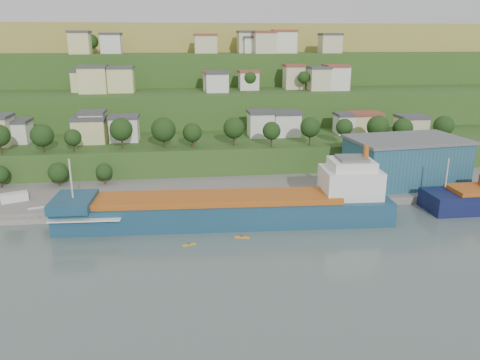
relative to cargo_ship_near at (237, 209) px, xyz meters
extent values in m
plane|color=#47564F|center=(1.75, -8.63, -3.12)|extent=(500.00, 500.00, 0.00)
cube|color=slate|center=(21.75, 19.37, -3.12)|extent=(220.00, 26.00, 4.00)
cube|color=slate|center=(-53.25, 13.37, -3.12)|extent=(40.00, 18.00, 2.40)
cube|color=#284719|center=(1.75, 47.37, -3.12)|extent=(260.00, 32.00, 20.00)
cube|color=#284719|center=(1.75, 77.37, -3.12)|extent=(280.00, 32.00, 44.00)
cube|color=#284719|center=(1.75, 107.37, -3.12)|extent=(300.00, 32.00, 70.00)
cube|color=olive|center=(1.75, 181.37, -3.12)|extent=(360.00, 120.00, 96.00)
cube|color=silver|center=(-62.40, 49.84, 10.02)|extent=(7.19, 8.17, 6.28)
cube|color=#3F3F44|center=(-62.40, 49.84, 13.61)|extent=(7.79, 8.77, 0.90)
cube|color=#CFCB86|center=(-40.19, 46.13, 10.46)|extent=(9.73, 7.00, 7.16)
cube|color=#3F3F44|center=(-40.19, 46.13, 14.49)|extent=(10.33, 7.60, 0.90)
cube|color=#CFCB86|center=(-39.50, 49.18, 11.18)|extent=(7.30, 7.74, 8.60)
cube|color=#3F3F44|center=(-39.50, 49.18, 15.93)|extent=(7.90, 8.34, 0.90)
cube|color=silver|center=(-29.84, 48.14, 10.50)|extent=(8.68, 7.84, 7.23)
cube|color=#3F3F44|center=(-29.84, 48.14, 14.56)|extent=(9.28, 8.44, 0.90)
cube|color=silver|center=(13.76, 49.49, 10.72)|extent=(7.85, 8.02, 7.68)
cube|color=#3F3F44|center=(13.76, 49.49, 15.01)|extent=(8.45, 8.62, 0.90)
cube|color=silver|center=(22.28, 49.98, 10.51)|extent=(8.60, 8.71, 7.27)
cube|color=#3F3F44|center=(22.28, 49.98, 14.60)|extent=(9.20, 9.31, 0.90)
cube|color=silver|center=(43.87, 50.91, 9.94)|extent=(7.91, 7.07, 6.12)
cube|color=#3F3F44|center=(43.87, 50.91, 13.45)|extent=(8.51, 7.67, 0.90)
cube|color=#CFCB86|center=(50.34, 51.56, 9.96)|extent=(9.89, 8.40, 6.16)
cube|color=brown|center=(50.34, 51.56, 13.49)|extent=(10.49, 9.00, 0.90)
cube|color=beige|center=(62.27, 42.01, 10.05)|extent=(8.67, 7.99, 6.34)
cube|color=#3F3F44|center=(62.27, 42.01, 13.67)|extent=(9.27, 8.59, 0.90)
cube|color=#CFCB86|center=(-46.75, 82.64, 22.49)|extent=(9.72, 8.13, 7.22)
cube|color=#3F3F44|center=(-46.75, 82.64, 26.55)|extent=(10.32, 8.73, 0.90)
cube|color=#CFCB86|center=(-43.03, 76.62, 23.37)|extent=(9.67, 7.90, 8.99)
cube|color=#3F3F44|center=(-43.03, 76.62, 28.32)|extent=(10.27, 8.50, 0.90)
cube|color=#CFCB86|center=(-33.44, 78.16, 23.17)|extent=(9.11, 7.31, 8.57)
cube|color=#3F3F44|center=(-33.44, 78.16, 27.90)|extent=(9.71, 7.91, 0.90)
cube|color=beige|center=(0.73, 79.25, 22.15)|extent=(7.92, 8.80, 6.54)
cube|color=brown|center=(0.73, 79.25, 25.87)|extent=(8.52, 9.40, 0.90)
cube|color=silver|center=(1.56, 75.46, 22.19)|extent=(8.14, 8.48, 6.61)
cube|color=#3F3F44|center=(1.56, 75.46, 25.94)|extent=(8.74, 9.08, 0.90)
cube|color=silver|center=(14.33, 81.58, 22.15)|extent=(7.23, 7.34, 6.55)
cube|color=brown|center=(14.33, 81.58, 25.88)|extent=(7.83, 7.94, 0.90)
cube|color=beige|center=(32.42, 82.70, 23.16)|extent=(7.40, 7.18, 8.57)
cube|color=brown|center=(32.42, 82.70, 27.90)|extent=(8.00, 7.78, 0.90)
cube|color=beige|center=(40.67, 76.02, 22.91)|extent=(7.42, 7.09, 8.07)
cube|color=#3F3F44|center=(40.67, 76.02, 27.40)|extent=(8.02, 7.69, 0.90)
cube|color=silver|center=(47.69, 77.07, 23.18)|extent=(8.66, 8.84, 8.60)
cube|color=brown|center=(47.69, 77.07, 27.93)|extent=(9.26, 9.44, 0.90)
cube|color=#CFCB86|center=(-51.68, 103.36, 36.02)|extent=(8.08, 7.72, 8.28)
cube|color=#3F3F44|center=(-51.68, 103.36, 40.61)|extent=(8.68, 8.32, 0.90)
cube|color=silver|center=(-40.20, 110.20, 35.67)|extent=(8.23, 8.60, 7.58)
cube|color=#3F3F44|center=(-40.20, 110.20, 39.91)|extent=(8.83, 9.20, 0.90)
cube|color=beige|center=(-0.45, 109.57, 35.50)|extent=(9.49, 7.46, 7.25)
cube|color=brown|center=(-0.45, 109.57, 39.58)|extent=(10.09, 8.06, 0.90)
cube|color=beige|center=(17.57, 111.32, 36.15)|extent=(7.38, 8.41, 8.54)
cube|color=#3F3F44|center=(17.57, 111.32, 40.87)|extent=(7.98, 9.01, 0.90)
cube|color=silver|center=(20.45, 108.86, 34.99)|extent=(8.84, 8.44, 6.22)
cube|color=#3F3F44|center=(20.45, 108.86, 38.55)|extent=(9.44, 9.04, 0.90)
cube|color=beige|center=(24.23, 103.22, 36.05)|extent=(8.82, 8.47, 8.34)
cube|color=brown|center=(24.23, 103.22, 40.67)|extent=(9.42, 9.07, 0.90)
cube|color=silver|center=(33.26, 105.91, 36.29)|extent=(9.96, 7.73, 8.83)
cube|color=brown|center=(33.26, 105.91, 41.16)|extent=(10.56, 8.33, 0.90)
cube|color=beige|center=(53.90, 105.92, 35.62)|extent=(8.80, 7.74, 7.49)
cube|color=#3F3F44|center=(53.90, 105.92, 39.82)|extent=(9.40, 8.34, 0.90)
cylinder|color=#382619|center=(-62.51, 34.51, 8.62)|extent=(0.50, 0.50, 3.48)
cylinder|color=#382619|center=(-51.14, 35.02, 8.41)|extent=(0.50, 0.50, 3.06)
sphere|color=black|center=(-51.14, 35.02, 11.70)|extent=(6.42, 6.42, 6.42)
cylinder|color=#382619|center=(-42.81, 34.84, 8.23)|extent=(0.50, 0.50, 2.70)
sphere|color=black|center=(-42.81, 34.84, 10.91)|extent=(4.82, 4.82, 4.82)
cylinder|color=#382619|center=(-29.50, 37.03, 8.79)|extent=(0.50, 0.50, 3.81)
sphere|color=black|center=(-29.50, 37.03, 12.53)|extent=(6.68, 6.68, 6.68)
cylinder|color=#382619|center=(-17.34, 36.89, 8.57)|extent=(0.50, 0.50, 3.37)
sphere|color=black|center=(-17.34, 36.89, 12.22)|extent=(7.18, 7.18, 7.18)
cylinder|color=#382619|center=(-8.93, 36.31, 8.29)|extent=(0.50, 0.50, 2.82)
sphere|color=black|center=(-8.93, 36.31, 11.25)|extent=(5.63, 5.63, 5.63)
cylinder|color=#382619|center=(3.57, 37.24, 8.64)|extent=(0.50, 0.50, 3.52)
sphere|color=black|center=(3.57, 37.24, 12.15)|extent=(6.37, 6.37, 6.37)
cylinder|color=#382619|center=(14.33, 33.38, 8.58)|extent=(0.50, 0.50, 3.41)
sphere|color=black|center=(14.33, 33.38, 11.77)|extent=(5.38, 5.38, 5.38)
cylinder|color=#382619|center=(26.25, 34.18, 8.83)|extent=(0.50, 0.50, 3.90)
sphere|color=black|center=(26.25, 34.18, 12.44)|extent=(6.03, 6.03, 6.03)
cylinder|color=#382619|center=(36.79, 33.98, 8.87)|extent=(0.50, 0.50, 3.98)
sphere|color=black|center=(36.79, 33.98, 12.26)|extent=(5.11, 5.11, 5.11)
cylinder|color=#382619|center=(48.14, 35.66, 8.41)|extent=(0.50, 0.50, 3.07)
sphere|color=black|center=(48.14, 35.66, 11.82)|extent=(6.81, 6.81, 6.81)
cylinder|color=#382619|center=(55.86, 34.80, 8.25)|extent=(0.50, 0.50, 2.73)
sphere|color=black|center=(55.86, 34.80, 11.31)|extent=(6.15, 6.15, 6.15)
cylinder|color=#382619|center=(70.27, 36.48, 8.30)|extent=(0.50, 0.50, 2.84)
sphere|color=black|center=(70.27, 36.48, 11.46)|extent=(6.33, 6.33, 6.33)
cylinder|color=#382619|center=(-48.39, 109.78, 33.51)|extent=(0.50, 0.50, 3.27)
sphere|color=black|center=(-48.39, 109.78, 36.80)|extent=(6.00, 6.00, 6.00)
cylinder|color=#382619|center=(14.46, 79.24, 20.59)|extent=(0.50, 0.50, 3.41)
sphere|color=black|center=(14.46, 79.24, 23.77)|extent=(5.37, 5.37, 5.37)
cylinder|color=#382619|center=(17.42, 110.52, 33.61)|extent=(0.50, 0.50, 3.47)
sphere|color=black|center=(17.42, 110.52, 37.06)|extent=(6.25, 6.25, 6.25)
cylinder|color=#382619|center=(34.63, 75.89, 20.75)|extent=(0.50, 0.50, 3.75)
sphere|color=black|center=(34.63, 75.89, 23.86)|extent=(4.47, 4.47, 4.47)
cube|color=#143A4C|center=(-2.51, 0.00, -1.49)|extent=(76.47, 15.60, 7.60)
cube|color=#A85016|center=(-4.68, 0.00, 2.96)|extent=(56.85, 12.49, 1.30)
cube|color=#143A4C|center=(-36.16, 0.00, 3.39)|extent=(9.25, 12.35, 2.17)
cube|color=silver|center=(26.80, 0.00, 5.56)|extent=(13.54, 11.47, 6.51)
cube|color=silver|center=(26.80, 0.00, 9.91)|extent=(10.18, 9.15, 2.17)
cube|color=#595B5E|center=(26.80, 0.00, 11.32)|extent=(6.82, 6.82, 0.65)
cylinder|color=#A85016|center=(30.05, 0.00, 12.62)|extent=(1.36, 1.36, 3.26)
cylinder|color=silver|center=(-36.16, 0.00, 8.82)|extent=(0.41, 0.41, 8.68)
cube|color=silver|center=(-32.90, 0.00, 1.01)|extent=(15.77, 12.99, 0.27)
cylinder|color=silver|center=(51.53, 1.19, 6.63)|extent=(0.33, 0.33, 7.19)
cube|color=navy|center=(49.55, 18.82, 4.88)|extent=(31.82, 21.23, 12.00)
cube|color=#595B5E|center=(49.55, 18.82, 11.28)|extent=(32.92, 22.33, 0.80)
cube|color=silver|center=(-54.05, 15.80, -0.46)|extent=(6.79, 4.84, 2.93)
cube|color=silver|center=(-47.10, 9.98, -1.50)|extent=(4.50, 2.84, 0.84)
cube|color=orange|center=(0.06, -9.12, -3.00)|extent=(3.30, 1.38, 0.24)
sphere|color=#3F3F44|center=(0.06, -9.12, -2.59)|extent=(0.57, 0.57, 0.57)
cube|color=gold|center=(-11.37, -11.47, -3.01)|extent=(2.93, 1.34, 0.22)
sphere|color=#3F3F44|center=(-11.37, -11.47, -2.65)|extent=(0.51, 0.51, 0.51)
camera|label=1|loc=(-11.98, -100.61, 37.59)|focal=35.00mm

